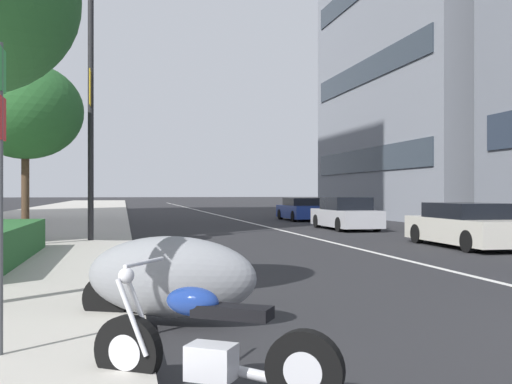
% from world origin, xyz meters
% --- Properties ---
extents(sidewalk_right_plaza, '(160.00, 9.37, 0.15)m').
position_xyz_m(sidewalk_right_plaza, '(30.00, 11.13, 0.07)').
color(sidewalk_right_plaza, '#B2ADA3').
rests_on(sidewalk_right_plaza, ground).
extents(lane_centre_stripe, '(110.00, 0.16, 0.01)m').
position_xyz_m(lane_centre_stripe, '(35.00, 0.00, 0.00)').
color(lane_centre_stripe, silver).
rests_on(lane_centre_stripe, ground).
extents(motorcycle_under_tarp, '(1.27, 1.88, 1.08)m').
position_xyz_m(motorcycle_under_tarp, '(0.36, 6.03, 0.41)').
color(motorcycle_under_tarp, black).
rests_on(motorcycle_under_tarp, ground).
extents(motorcycle_nearest_camera, '(1.62, 2.31, 1.11)m').
position_xyz_m(motorcycle_nearest_camera, '(2.99, 6.15, 0.60)').
color(motorcycle_nearest_camera, gray).
rests_on(motorcycle_nearest_camera, ground).
extents(car_far_down_avenue, '(4.68, 1.93, 1.33)m').
position_xyz_m(car_far_down_avenue, '(11.59, -3.38, 0.64)').
color(car_far_down_avenue, beige).
rests_on(car_far_down_avenue, ground).
extents(car_following_behind, '(4.55, 1.90, 1.44)m').
position_xyz_m(car_following_behind, '(20.32, -2.94, 0.67)').
color(car_following_behind, '#B7B7BC').
rests_on(car_following_behind, ground).
extents(car_approaching_light, '(4.30, 1.95, 1.33)m').
position_xyz_m(car_approaching_light, '(28.75, -3.47, 0.64)').
color(car_approaching_light, navy).
rests_on(car_approaching_light, ground).
extents(parking_sign_by_curb, '(0.32, 0.06, 2.89)m').
position_xyz_m(parking_sign_by_curb, '(1.48, 7.82, 1.96)').
color(parking_sign_by_curb, '#47494C').
rests_on(parking_sign_by_curb, sidewalk_right_plaza).
extents(street_lamp_with_banners, '(1.26, 2.05, 8.16)m').
position_xyz_m(street_lamp_with_banners, '(14.84, 7.44, 5.03)').
color(street_lamp_with_banners, '#232326').
rests_on(street_lamp_with_banners, sidewalk_right_plaza).
extents(street_tree_far_plaza, '(3.24, 3.24, 5.21)m').
position_xyz_m(street_tree_far_plaza, '(13.51, 9.45, 3.97)').
color(street_tree_far_plaza, '#473323').
rests_on(street_tree_far_plaza, sidewalk_right_plaza).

